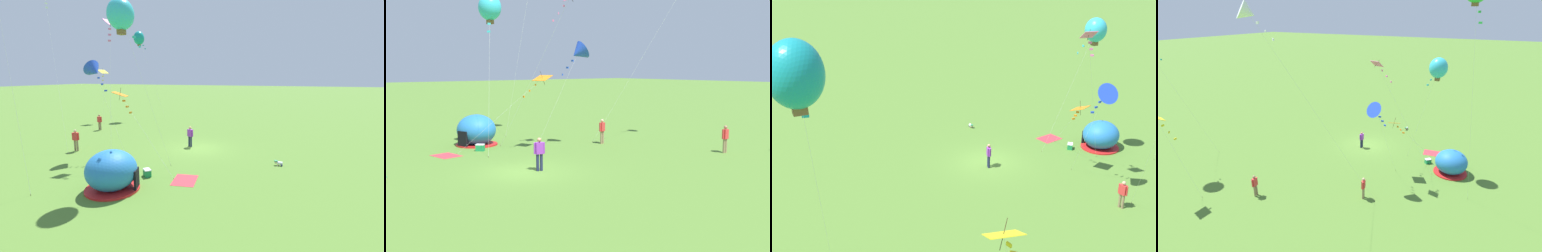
{
  "view_description": "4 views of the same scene",
  "coord_description": "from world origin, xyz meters",
  "views": [
    {
      "loc": [
        -19.3,
        -6.48,
        5.79
      ],
      "look_at": [
        -0.18,
        0.33,
        1.87
      ],
      "focal_mm": 24.0,
      "sensor_mm": 36.0,
      "label": 1
    },
    {
      "loc": [
        19.07,
        -11.89,
        5.24
      ],
      "look_at": [
        3.47,
        0.63,
        2.64
      ],
      "focal_mm": 42.0,
      "sensor_mm": 36.0,
      "label": 2
    },
    {
      "loc": [
        14.48,
        24.61,
        13.92
      ],
      "look_at": [
        2.21,
        0.71,
        3.4
      ],
      "focal_mm": 42.0,
      "sensor_mm": 36.0,
      "label": 3
    },
    {
      "loc": [
        -12.32,
        26.02,
        13.08
      ],
      "look_at": [
        0.95,
        1.94,
        2.67
      ],
      "focal_mm": 28.0,
      "sensor_mm": 36.0,
      "label": 4
    }
  ],
  "objects": [
    {
      "name": "kite_blue",
      "position": [
        -3.84,
        6.51,
        6.22
      ],
      "size": [
        1.53,
        3.76,
        6.96
      ],
      "color": "silver",
      "rests_on": "ground"
    },
    {
      "name": "kite_orange",
      "position": [
        -4.44,
        3.9,
        4.45
      ],
      "size": [
        2.82,
        5.51,
        5.07
      ],
      "color": "silver",
      "rests_on": "ground"
    },
    {
      "name": "cooler_box",
      "position": [
        -6.7,
        0.82,
        0.22
      ],
      "size": [
        0.63,
        0.64,
        0.44
      ],
      "color": "#1E8C4C",
      "rests_on": "ground"
    },
    {
      "name": "kite_teal",
      "position": [
        13.26,
        12.92,
        11.02
      ],
      "size": [
        1.73,
        5.07,
        11.94
      ],
      "color": "silver",
      "rests_on": "ground"
    },
    {
      "name": "picnic_blanket",
      "position": [
        -6.53,
        -1.5,
        0.01
      ],
      "size": [
        1.88,
        1.54,
        0.01
      ],
      "primitive_type": "cube",
      "rotation": [
        0.0,
        0.0,
        0.15
      ],
      "color": "#CC333D",
      "rests_on": "ground"
    },
    {
      "name": "kite_cyan",
      "position": [
        -7.01,
        1.9,
        9.01
      ],
      "size": [
        3.22,
        2.38,
        9.84
      ],
      "color": "silver",
      "rests_on": "ground"
    },
    {
      "name": "person_with_toddler",
      "position": [
        3.4,
        12.38,
        0.96
      ],
      "size": [
        0.26,
        0.59,
        1.72
      ],
      "color": "#8C7251",
      "rests_on": "ground"
    },
    {
      "name": "person_near_tent",
      "position": [
        0.28,
        0.66,
        0.96
      ],
      "size": [
        0.34,
        0.57,
        1.72
      ],
      "color": "#1E2347",
      "rests_on": "ground"
    },
    {
      "name": "person_far_back",
      "position": [
        -3.92,
        8.71,
        0.96
      ],
      "size": [
        0.33,
        0.57,
        1.72
      ],
      "color": "#8C7251",
      "rests_on": "ground"
    },
    {
      "name": "ground_plane",
      "position": [
        0.0,
        0.0,
        0.0
      ],
      "size": [
        300.0,
        300.0,
        0.0
      ],
      "primitive_type": "plane",
      "color": "#517A2D"
    },
    {
      "name": "kite_yellow",
      "position": [
        8.48,
        15.53,
        6.22
      ],
      "size": [
        2.42,
        1.65,
        6.86
      ],
      "color": "silver",
      "rests_on": "ground"
    },
    {
      "name": "popup_tent",
      "position": [
        -8.86,
        1.64,
        1.0
      ],
      "size": [
        2.81,
        2.81,
        2.1
      ],
      "color": "#2672BF",
      "rests_on": "ground"
    },
    {
      "name": "toddler_crawling",
      "position": [
        -2.13,
        -6.45,
        0.18
      ],
      "size": [
        0.29,
        0.55,
        0.32
      ],
      "color": "white",
      "rests_on": "ground"
    },
    {
      "name": "kite_pink",
      "position": [
        -3.46,
        5.26,
        9.16
      ],
      "size": [
        4.78,
        3.09,
        9.85
      ],
      "color": "silver",
      "rests_on": "ground"
    }
  ]
}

